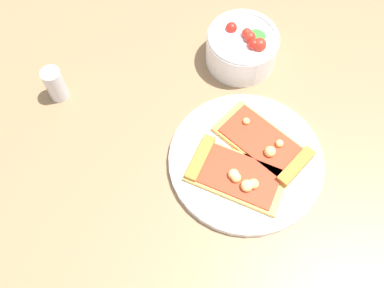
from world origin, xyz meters
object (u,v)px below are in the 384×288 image
object	(u,v)px
pizza_slice_near	(268,147)
pepper_shaker	(54,82)
salad_bowl	(242,47)
pizza_slice_far	(234,173)
plate	(246,161)

from	to	relation	value
pizza_slice_near	pepper_shaker	xyz separation A→B (m)	(-0.25, 0.29, 0.02)
salad_bowl	pepper_shaker	size ratio (longest dim) A/B	1.65
pizza_slice_near	pepper_shaker	bearing A→B (deg)	130.68
pizza_slice_near	pizza_slice_far	distance (m)	0.08
pizza_slice_near	salad_bowl	xyz separation A→B (m)	(0.07, 0.19, 0.02)
plate	pizza_slice_far	size ratio (longest dim) A/B	1.46
salad_bowl	pizza_slice_near	bearing A→B (deg)	-111.83
pizza_slice_far	pizza_slice_near	bearing A→B (deg)	7.61
pizza_slice_near	salad_bowl	distance (m)	0.20
pizza_slice_far	pepper_shaker	bearing A→B (deg)	120.29
plate	salad_bowl	size ratio (longest dim) A/B	1.96
pizza_slice_far	salad_bowl	bearing A→B (deg)	52.76
pizza_slice_far	pepper_shaker	xyz separation A→B (m)	(-0.18, 0.30, 0.02)
plate	pizza_slice_near	world-z (taller)	pizza_slice_near
pizza_slice_far	salad_bowl	xyz separation A→B (m)	(0.15, 0.20, 0.02)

